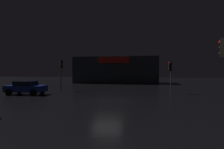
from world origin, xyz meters
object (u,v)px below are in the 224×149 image
car_near (26,87)px  traffic_signal_main (61,69)px  traffic_signal_cross_right (170,69)px  store_building (116,70)px

car_near → traffic_signal_main: bearing=61.7°
traffic_signal_main → car_near: (-2.15, -3.98, -2.07)m
traffic_signal_main → traffic_signal_cross_right: size_ratio=1.08×
traffic_signal_cross_right → traffic_signal_main: bearing=-179.6°
traffic_signal_main → store_building: bearing=75.9°
traffic_signal_cross_right → car_near: traffic_signal_cross_right is taller
traffic_signal_main → traffic_signal_cross_right: 13.34m
traffic_signal_cross_right → car_near: size_ratio=0.86×
store_building → traffic_signal_cross_right: store_building is taller
store_building → car_near: (-6.60, -21.68, -2.01)m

